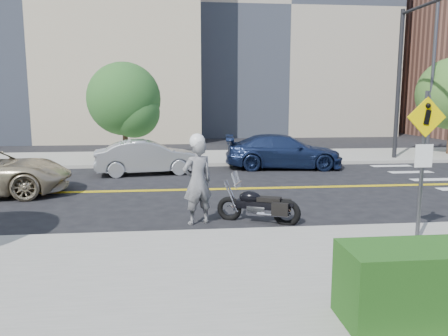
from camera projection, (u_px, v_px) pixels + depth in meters
ground_plane at (196, 190)px, 14.57m from camera, size 120.00×120.00×0.00m
sidewalk_near at (214, 278)px, 7.19m from camera, size 60.00×5.00×0.15m
sidewalk_far at (190, 158)px, 21.92m from camera, size 60.00×5.00×0.15m
building_mid at (272, 21)px, 39.36m from camera, size 18.00×14.00×20.00m
lamp_post at (433, 75)px, 21.54m from camera, size 0.16×0.16×8.00m
traffic_light at (410, 62)px, 19.85m from camera, size 0.28×4.50×7.00m
pedestrian_sign at (423, 153)px, 8.49m from camera, size 0.78×0.08×3.00m
motorcyclist at (198, 179)px, 10.44m from camera, size 0.88×0.74×2.19m
motorcycle at (259, 198)px, 10.63m from camera, size 2.09×1.35×1.22m
parked_car_silver at (147, 157)px, 17.51m from camera, size 4.32×2.06×1.37m
parked_car_blue at (283, 151)px, 18.99m from camera, size 5.23×2.55×1.47m
tree_far_a at (124, 99)px, 20.67m from camera, size 3.46×3.46×4.73m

